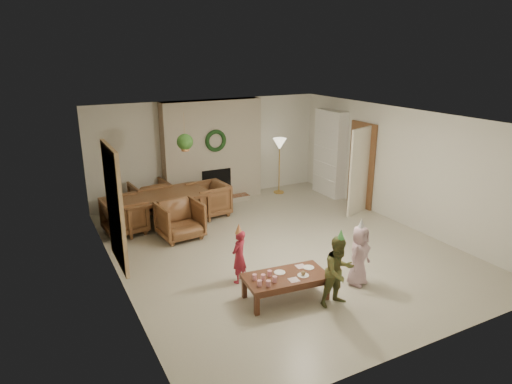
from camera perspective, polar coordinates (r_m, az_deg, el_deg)
floor at (r=8.78m, az=2.97°, el=-6.97°), size 7.00×7.00×0.00m
ceiling at (r=8.07m, az=3.25°, el=9.39°), size 7.00×7.00×0.00m
wall_back at (r=11.39m, az=-5.92°, el=5.37°), size 7.00×0.00×7.00m
wall_front at (r=5.81m, az=21.09°, el=-8.06°), size 7.00×0.00×7.00m
wall_left at (r=7.35m, az=-17.50°, el=-2.31°), size 0.00×7.00×7.00m
wall_right at (r=10.16m, az=17.86°, el=3.08°), size 0.00×7.00×7.00m
fireplace_mass at (r=11.21m, az=-5.53°, el=5.18°), size 2.50×0.40×2.50m
fireplace_hearth at (r=11.22m, az=-4.68°, el=-1.10°), size 1.60×0.30×0.12m
fireplace_firebox at (r=11.25m, az=-5.07°, el=1.02°), size 0.75×0.12×0.75m
fireplace_wreath at (r=10.94m, az=-5.12°, el=6.49°), size 0.54×0.10×0.54m
floor_lamp_base at (r=12.02m, az=2.91°, el=-0.00°), size 0.27×0.27×0.03m
floor_lamp_post at (r=11.84m, az=2.96°, el=3.09°), size 0.03×0.03×1.32m
floor_lamp_shade at (r=11.69m, az=3.01°, el=6.10°), size 0.35×0.35×0.29m
bookshelf_carcass at (r=11.77m, az=9.34°, el=4.87°), size 0.30×1.00×2.20m
bookshelf_shelf_a at (r=11.91m, az=9.11°, el=1.81°), size 0.30×0.92×0.03m
bookshelf_shelf_b at (r=11.81m, az=9.20°, el=3.68°), size 0.30×0.92×0.03m
bookshelf_shelf_c at (r=11.72m, az=9.30°, el=5.58°), size 0.30×0.92×0.03m
bookshelf_shelf_d at (r=11.65m, az=9.40°, el=7.50°), size 0.30×0.92×0.03m
books_row_lower at (r=11.75m, az=9.50°, el=2.28°), size 0.20×0.40×0.24m
books_row_mid at (r=11.81m, az=9.02°, el=4.38°), size 0.20×0.44×0.24m
books_row_upper at (r=11.61m, az=9.55°, el=6.10°), size 0.20×0.36×0.22m
door_frame at (r=11.03m, az=13.23°, el=3.35°), size 0.05×0.86×2.04m
door_leaf at (r=10.51m, az=12.98°, el=2.56°), size 0.77×0.32×2.00m
curtain_panel at (r=7.54m, az=-17.48°, el=-1.80°), size 0.06×1.20×2.00m
dining_table at (r=9.94m, az=-11.56°, el=-2.19°), size 2.04×1.26×0.69m
dining_chair_near at (r=9.18m, az=-9.60°, el=-3.52°), size 0.88×0.90×0.76m
dining_chair_far at (r=10.70m, az=-13.27°, el=-0.68°), size 0.88×0.90×0.76m
dining_chair_left at (r=9.68m, az=-16.30°, el=-2.88°), size 0.90×0.88×0.76m
dining_chair_right at (r=10.33m, az=-6.05°, el=-0.94°), size 0.90×0.88×0.76m
hanging_plant_cord at (r=8.94m, az=-9.06°, el=7.74°), size 0.01×0.01×0.70m
hanging_plant_pot at (r=9.01m, az=-8.96°, el=5.54°), size 0.16×0.16×0.12m
hanging_plant_foliage at (r=8.98m, az=-8.99°, el=6.29°), size 0.32×0.32×0.32m
coffee_table_top at (r=6.94m, az=3.79°, el=-10.71°), size 1.33×0.76×0.06m
coffee_table_apron at (r=6.98m, az=3.78°, el=-11.21°), size 1.22×0.66×0.08m
coffee_leg_fl at (r=6.64m, az=0.10°, el=-14.08°), size 0.08×0.08×0.33m
coffee_leg_fr at (r=7.08m, az=8.98°, el=-12.11°), size 0.08×0.08×0.33m
coffee_leg_bl at (r=7.05m, az=-1.49°, el=-12.02°), size 0.08×0.08×0.33m
coffee_leg_br at (r=7.47m, az=6.96°, el=-10.33°), size 0.08×0.08×0.33m
cup_a at (r=6.62m, az=0.45°, el=-11.48°), size 0.08×0.08×0.09m
cup_b at (r=6.78m, az=-0.18°, el=-10.73°), size 0.08×0.08×0.09m
cup_c at (r=6.62m, az=1.57°, el=-11.48°), size 0.08×0.08×0.09m
cup_d at (r=6.78m, az=0.92°, el=-10.74°), size 0.08×0.08×0.09m
cup_e at (r=6.73m, az=2.40°, el=-10.97°), size 0.08×0.08×0.09m
cup_f at (r=6.89m, az=1.73°, el=-10.25°), size 0.08×0.08×0.09m
plate_a at (r=7.00m, az=3.01°, el=-10.13°), size 0.19×0.19×0.01m
plate_b at (r=6.95m, az=5.99°, el=-10.44°), size 0.19×0.19×0.01m
plate_c at (r=7.19m, az=6.67°, el=-9.48°), size 0.19×0.19×0.01m
food_scoop at (r=6.93m, az=6.00°, el=-10.17°), size 0.08×0.08×0.07m
napkin_left at (r=6.81m, az=4.81°, el=-11.04°), size 0.16×0.16×0.01m
napkin_right at (r=7.21m, az=5.68°, el=-9.37°), size 0.16×0.16×0.01m
child_red at (r=7.36m, az=-2.16°, el=-8.17°), size 0.39×0.36×0.90m
party_hat_red at (r=7.17m, az=-2.20°, el=-4.65°), size 0.15×0.15×0.17m
child_plaid at (r=6.81m, az=10.43°, el=-9.88°), size 0.54×0.42×1.08m
party_hat_plaid at (r=6.57m, az=10.71°, el=-5.37°), size 0.16×0.16×0.18m
child_pink at (r=7.46m, az=12.94°, el=-7.84°), size 0.57×0.47×1.00m
party_hat_pink at (r=7.25m, az=13.23°, el=-3.97°), size 0.15×0.15×0.18m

